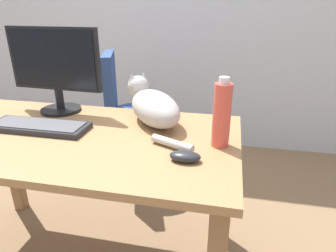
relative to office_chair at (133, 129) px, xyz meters
name	(u,v)px	position (x,y,z in m)	size (l,w,h in m)	color
desk	(77,155)	(0.02, -0.79, 0.20)	(1.38, 0.73, 0.71)	#9E7247
office_chair	(133,129)	(0.00, 0.00, 0.00)	(0.50, 0.48, 0.94)	black
monitor	(55,67)	(-0.20, -0.53, 0.53)	(0.48, 0.20, 0.41)	black
keyboard	(39,126)	(-0.16, -0.77, 0.32)	(0.44, 0.15, 0.03)	#232328
cat	(153,106)	(0.31, -0.58, 0.38)	(0.40, 0.51, 0.20)	#B2ADA8
computer_mouse	(185,156)	(0.51, -0.92, 0.32)	(0.11, 0.06, 0.04)	#232328
water_bottle	(222,115)	(0.62, -0.77, 0.43)	(0.07, 0.07, 0.27)	#D84C3D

